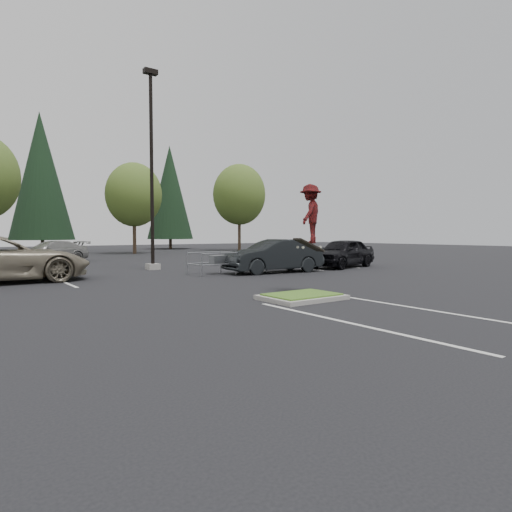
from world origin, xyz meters
TOP-DOWN VIEW (x-y plane):
  - ground at (0.00, 0.00)m, footprint 120.00×120.00m
  - grass_median at (0.00, 0.00)m, footprint 2.20×1.60m
  - stall_lines at (-1.35, 6.02)m, footprint 22.62×17.60m
  - light_pole at (0.50, 12.00)m, footprint 0.70×0.60m
  - decid_c at (5.99, 29.83)m, footprint 5.12×5.12m
  - decid_d at (17.99, 30.33)m, footprint 5.76×5.76m
  - conif_b at (0.00, 40.50)m, footprint 6.38×6.38m
  - conif_c at (14.00, 39.50)m, footprint 5.50×5.50m
  - cart_corral at (2.09, 7.87)m, footprint 3.68×1.45m
  - skateboarder at (1.20, 1.00)m, footprint 1.38×1.22m
  - car_r_charc at (4.50, 7.00)m, footprint 4.94×2.13m
  - car_r_black at (9.54, 7.28)m, footprint 4.98×2.88m
  - car_far_silver at (-2.69, 20.90)m, footprint 5.12×3.28m

SIDE VIEW (x-z plane):
  - ground at x=0.00m, z-range 0.00..0.00m
  - stall_lines at x=-1.35m, z-range 0.00..0.01m
  - grass_median at x=0.00m, z-range 0.00..0.16m
  - cart_corral at x=2.09m, z-range 0.13..1.16m
  - car_far_silver at x=-2.69m, z-range 0.00..1.38m
  - car_r_charc at x=4.50m, z-range 0.00..1.58m
  - car_r_black at x=9.54m, z-range 0.00..1.60m
  - skateboarder at x=1.20m, z-range 1.39..3.52m
  - light_pole at x=0.50m, z-range -0.50..9.62m
  - decid_c at x=5.99m, z-range 1.06..9.45m
  - decid_d at x=17.99m, z-range 1.20..10.63m
  - conif_c at x=14.00m, z-range 0.60..13.10m
  - conif_b at x=0.00m, z-range 0.60..15.10m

